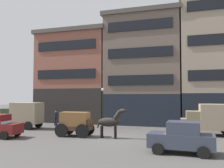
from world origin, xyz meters
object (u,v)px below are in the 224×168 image
object	(u,v)px
delivery_truck_far	(210,118)
sedan_parked_curb	(182,137)
streetlamp_curbside	(103,102)
fire_hydrant_curbside	(170,126)
cargo_wagon	(76,122)
delivery_truck_near	(22,114)
pedestrian_officer	(56,117)
draft_horse	(110,122)

from	to	relation	value
delivery_truck_far	sedan_parked_curb	xyz separation A→B (m)	(-2.11, -7.25, -0.51)
streetlamp_curbside	fire_hydrant_curbside	size ratio (longest dim) A/B	4.96
cargo_wagon	sedan_parked_curb	size ratio (longest dim) A/B	0.79
streetlamp_curbside	fire_hydrant_curbside	bearing A→B (deg)	-1.77
delivery_truck_near	delivery_truck_far	size ratio (longest dim) A/B	1.01
sedan_parked_curb	streetlamp_curbside	bearing A→B (deg)	131.26
sedan_parked_curb	pedestrian_officer	world-z (taller)	sedan_parked_curb
streetlamp_curbside	draft_horse	bearing A→B (deg)	-65.32
delivery_truck_near	cargo_wagon	bearing A→B (deg)	-20.56
delivery_truck_near	sedan_parked_curb	xyz separation A→B (m)	(15.78, -6.30, -0.51)
cargo_wagon	draft_horse	distance (m)	2.95
streetlamp_curbside	cargo_wagon	bearing A→B (deg)	-93.25
draft_horse	cargo_wagon	bearing A→B (deg)	-179.94
sedan_parked_curb	streetlamp_curbside	distance (m)	12.45
pedestrian_officer	fire_hydrant_curbside	xyz separation A→B (m)	(12.34, -0.19, -0.55)
draft_horse	sedan_parked_curb	size ratio (longest dim) A/B	0.62
cargo_wagon	draft_horse	xyz separation A→B (m)	(2.95, 0.00, 0.12)
draft_horse	pedestrian_officer	size ratio (longest dim) A/B	1.31
draft_horse	sedan_parked_curb	bearing A→B (deg)	-32.84
streetlamp_curbside	fire_hydrant_curbside	xyz separation A→B (m)	(6.88, -0.21, -2.24)
cargo_wagon	delivery_truck_near	distance (m)	7.83
delivery_truck_near	streetlamp_curbside	world-z (taller)	streetlamp_curbside
delivery_truck_far	sedan_parked_curb	bearing A→B (deg)	-106.26
pedestrian_officer	streetlamp_curbside	bearing A→B (deg)	0.28
sedan_parked_curb	delivery_truck_near	bearing A→B (deg)	158.25
delivery_truck_near	streetlamp_curbside	bearing A→B (deg)	21.20
draft_horse	streetlamp_curbside	size ratio (longest dim) A/B	0.57
delivery_truck_far	sedan_parked_curb	size ratio (longest dim) A/B	1.17
delivery_truck_far	sedan_parked_curb	distance (m)	7.56
delivery_truck_near	draft_horse	bearing A→B (deg)	-14.96
draft_horse	streetlamp_curbside	bearing A→B (deg)	114.68
draft_horse	delivery_truck_near	world-z (taller)	delivery_truck_near
delivery_truck_far	pedestrian_officer	xyz separation A→B (m)	(-15.70, 1.99, -0.44)
pedestrian_officer	streetlamp_curbside	distance (m)	5.72
delivery_truck_near	fire_hydrant_curbside	distance (m)	14.83
streetlamp_curbside	delivery_truck_near	bearing A→B (deg)	-158.80
fire_hydrant_curbside	cargo_wagon	bearing A→B (deg)	-142.62
cargo_wagon	sedan_parked_curb	xyz separation A→B (m)	(8.45, -3.55, -0.23)
fire_hydrant_curbside	delivery_truck_far	bearing A→B (deg)	-28.29
draft_horse	delivery_truck_near	distance (m)	10.64
draft_horse	fire_hydrant_curbside	size ratio (longest dim) A/B	2.83
draft_horse	fire_hydrant_curbside	distance (m)	7.01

